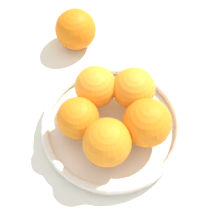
{
  "coord_description": "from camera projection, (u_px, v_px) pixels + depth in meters",
  "views": [
    {
      "loc": [
        -0.1,
        -0.27,
        0.56
      ],
      "look_at": [
        0.0,
        0.0,
        0.06
      ],
      "focal_mm": 60.0,
      "sensor_mm": 36.0,
      "label": 1
    }
  ],
  "objects": [
    {
      "name": "ground_plane",
      "position": [
        112.0,
        131.0,
        0.63
      ],
      "size": [
        4.0,
        4.0,
        0.0
      ],
      "primitive_type": "plane",
      "color": "silver"
    },
    {
      "name": "orange_pile",
      "position": [
        115.0,
        113.0,
        0.57
      ],
      "size": [
        0.17,
        0.17,
        0.08
      ],
      "color": "orange",
      "rests_on": "fruit_bowl"
    },
    {
      "name": "fruit_bowl",
      "position": [
        112.0,
        127.0,
        0.62
      ],
      "size": [
        0.23,
        0.23,
        0.03
      ],
      "color": "silver",
      "rests_on": "ground_plane"
    },
    {
      "name": "stray_orange",
      "position": [
        74.0,
        30.0,
        0.69
      ],
      "size": [
        0.08,
        0.08,
        0.08
      ],
      "primitive_type": "sphere",
      "color": "orange",
      "rests_on": "ground_plane"
    }
  ]
}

